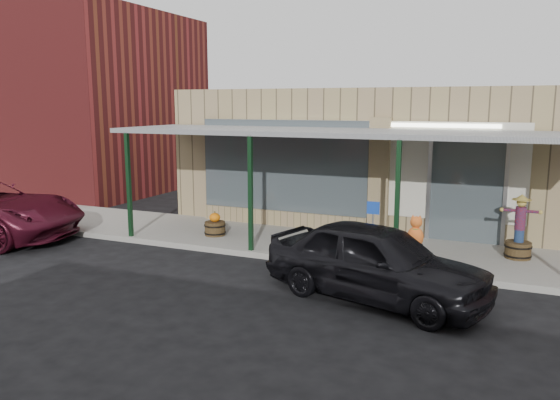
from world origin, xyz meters
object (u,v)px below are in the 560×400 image
at_px(barrel_scarecrow, 519,237).
at_px(parked_sedan, 376,261).
at_px(barrel_pumpkin, 215,227).
at_px(handicap_sign, 373,223).

xyz_separation_m(barrel_scarecrow, parked_sedan, (-2.54, -3.64, 0.09)).
relative_size(barrel_pumpkin, handicap_sign, 0.52).
bearing_deg(barrel_pumpkin, handicap_sign, -9.40).
bearing_deg(parked_sedan, handicap_sign, 31.12).
bearing_deg(barrel_scarecrow, handicap_sign, -143.30).
distance_m(barrel_scarecrow, parked_sedan, 4.44).
distance_m(handicap_sign, parked_sedan, 2.12).
xyz_separation_m(barrel_scarecrow, barrel_pumpkin, (-7.75, -0.85, -0.28)).
height_order(barrel_pumpkin, parked_sedan, parked_sedan).
distance_m(barrel_scarecrow, handicap_sign, 3.53).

